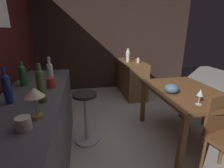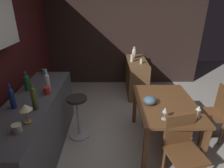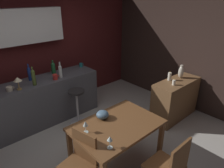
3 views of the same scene
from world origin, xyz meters
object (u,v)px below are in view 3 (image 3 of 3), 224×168
(dining_table, at_px, (117,130))
(chair_by_doorway, at_px, (169,167))
(wine_bottle_cobalt, at_px, (29,73))
(bar_stool, at_px, (77,106))
(fruit_bowl, at_px, (103,115))
(wine_bottle_olive, at_px, (33,77))
(pillar_candle_short, at_px, (170,76))
(cup_red, at_px, (55,77))
(cup_teal, at_px, (81,65))
(vase_ceramic_ivory, at_px, (181,72))
(wine_glass_left, at_px, (85,124))
(wine_bottle_green, at_px, (53,68))
(wine_glass_right, at_px, (110,139))
(counter_lamp, at_px, (18,80))
(cup_cream, at_px, (9,89))
(wine_bottle_clear, at_px, (60,71))
(pillar_candle_tall, at_px, (174,83))
(sideboard_cabinet, at_px, (175,99))
(chair_near_window, at_px, (79,163))

(dining_table, height_order, chair_by_doorway, chair_by_doorway)
(chair_by_doorway, bearing_deg, wine_bottle_cobalt, 100.18)
(bar_stool, height_order, fruit_bowl, fruit_bowl)
(wine_bottle_olive, height_order, pillar_candle_short, wine_bottle_olive)
(cup_red, bearing_deg, chair_by_doorway, -87.01)
(cup_teal, relative_size, vase_ceramic_ivory, 0.39)
(cup_teal, xyz_separation_m, pillar_candle_short, (0.98, -1.67, -0.04))
(dining_table, height_order, wine_glass_left, wine_glass_left)
(dining_table, bearing_deg, wine_bottle_green, 87.20)
(wine_glass_right, height_order, counter_lamp, counter_lamp)
(chair_by_doorway, bearing_deg, wine_bottle_olive, 101.97)
(cup_red, relative_size, cup_cream, 0.97)
(cup_teal, bearing_deg, wine_bottle_clear, -157.28)
(cup_teal, distance_m, vase_ceramic_ivory, 2.16)
(wine_bottle_clear, relative_size, pillar_candle_tall, 2.46)
(wine_bottle_cobalt, relative_size, vase_ceramic_ivory, 1.18)
(bar_stool, bearing_deg, wine_bottle_clear, 103.23)
(sideboard_cabinet, relative_size, pillar_candle_tall, 8.57)
(wine_glass_left, bearing_deg, bar_stool, 62.87)
(bar_stool, bearing_deg, wine_glass_right, -109.38)
(sideboard_cabinet, height_order, chair_near_window, chair_near_window)
(wine_bottle_cobalt, relative_size, cup_teal, 2.99)
(wine_glass_right, bearing_deg, chair_by_doorway, -47.08)
(dining_table, height_order, wine_bottle_olive, wine_bottle_olive)
(cup_cream, xyz_separation_m, counter_lamp, (0.14, -0.05, 0.13))
(sideboard_cabinet, relative_size, cup_cream, 8.45)
(chair_near_window, bearing_deg, cup_red, 69.69)
(sideboard_cabinet, relative_size, chair_by_doorway, 1.21)
(wine_glass_right, relative_size, vase_ceramic_ivory, 0.60)
(dining_table, xyz_separation_m, wine_glass_left, (-0.43, 0.14, 0.22))
(vase_ceramic_ivory, bearing_deg, dining_table, -173.23)
(pillar_candle_short, bearing_deg, cup_teal, 120.29)
(wine_bottle_olive, relative_size, pillar_candle_short, 1.84)
(bar_stool, height_order, pillar_candle_tall, pillar_candle_tall)
(fruit_bowl, bearing_deg, cup_cream, 118.30)
(wine_bottle_cobalt, height_order, pillar_candle_tall, wine_bottle_cobalt)
(sideboard_cabinet, height_order, cup_cream, cup_cream)
(pillar_candle_short, bearing_deg, cup_red, 142.02)
(wine_glass_right, bearing_deg, wine_bottle_clear, 76.45)
(wine_glass_left, relative_size, wine_bottle_clear, 0.54)
(wine_glass_left, height_order, wine_glass_right, wine_glass_left)
(sideboard_cabinet, relative_size, wine_glass_left, 6.52)
(counter_lamp, xyz_separation_m, pillar_candle_short, (2.44, -1.37, -0.17))
(wine_glass_right, bearing_deg, fruit_bowl, 58.28)
(bar_stool, relative_size, cup_cream, 5.54)
(wine_glass_right, bearing_deg, chair_near_window, 138.64)
(wine_bottle_olive, distance_m, cup_red, 0.42)
(sideboard_cabinet, bearing_deg, wine_glass_right, -167.99)
(chair_by_doorway, relative_size, cup_red, 7.26)
(fruit_bowl, bearing_deg, sideboard_cabinet, -2.13)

